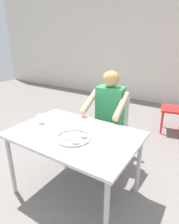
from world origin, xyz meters
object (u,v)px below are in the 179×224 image
at_px(thali_tray, 74,138).
at_px(drinking_cup, 41,119).
at_px(diner_foreground, 107,112).
at_px(table_foreground, 74,139).
at_px(chair_foreground, 113,123).
at_px(chair_red_left, 179,107).

bearing_deg(thali_tray, drinking_cup, 169.91).
distance_m(drinking_cup, diner_foreground, 0.84).
distance_m(table_foreground, diner_foreground, 0.70).
relative_size(chair_foreground, chair_red_left, 1.04).
relative_size(thali_tray, drinking_cup, 3.51).
distance_m(drinking_cup, chair_red_left, 2.47).
xyz_separation_m(table_foreground, chair_red_left, (0.65, 2.19, -0.18)).
xyz_separation_m(drinking_cup, chair_foreground, (0.44, 0.92, -0.28)).
height_order(table_foreground, drinking_cup, drinking_cup).
xyz_separation_m(chair_foreground, diner_foreground, (0.02, -0.22, 0.24)).
xyz_separation_m(drinking_cup, chair_red_left, (1.11, 2.19, -0.30)).
xyz_separation_m(table_foreground, diner_foreground, (0.01, 0.70, 0.08)).
height_order(table_foreground, thali_tray, thali_tray).
distance_m(thali_tray, chair_red_left, 2.37).
relative_size(thali_tray, chair_foreground, 0.38).
relative_size(thali_tray, diner_foreground, 0.26).
relative_size(table_foreground, chair_red_left, 1.53).
height_order(drinking_cup, diner_foreground, diner_foreground).
bearing_deg(drinking_cup, diner_foreground, 56.53).
bearing_deg(table_foreground, drinking_cup, 179.92).
height_order(table_foreground, diner_foreground, diner_foreground).
bearing_deg(table_foreground, chair_foreground, 90.68).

